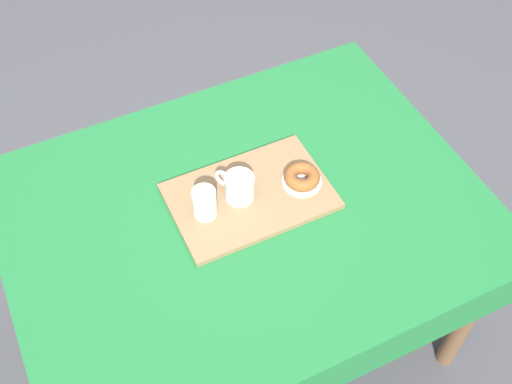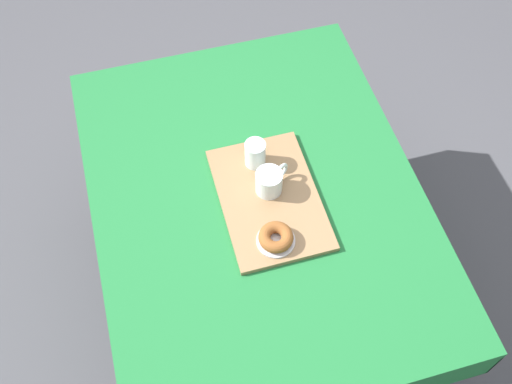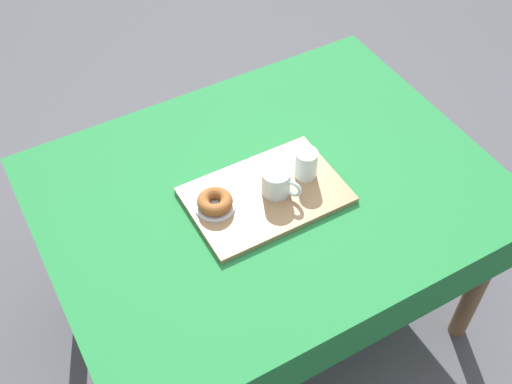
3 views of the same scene
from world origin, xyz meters
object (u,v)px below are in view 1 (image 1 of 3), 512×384
(serving_tray, at_px, (250,196))
(tea_mug_left, at_px, (240,187))
(sugar_donut_left, at_px, (302,177))
(water_glass_near, at_px, (205,204))
(donut_plate_left, at_px, (302,182))
(dining_table, at_px, (246,227))

(serving_tray, relative_size, tea_mug_left, 3.87)
(serving_tray, height_order, sugar_donut_left, sugar_donut_left)
(serving_tray, xyz_separation_m, water_glass_near, (0.14, 0.01, 0.05))
(serving_tray, bearing_deg, donut_plate_left, 170.66)
(dining_table, bearing_deg, serving_tray, -131.90)
(dining_table, relative_size, serving_tray, 2.96)
(dining_table, relative_size, sugar_donut_left, 12.92)
(tea_mug_left, distance_m, donut_plate_left, 0.19)
(water_glass_near, height_order, sugar_donut_left, water_glass_near)
(sugar_donut_left, bearing_deg, donut_plate_left, 0.00)
(tea_mug_left, height_order, sugar_donut_left, tea_mug_left)
(serving_tray, relative_size, donut_plate_left, 3.90)
(dining_table, xyz_separation_m, donut_plate_left, (-0.19, -0.01, 0.11))
(tea_mug_left, distance_m, sugar_donut_left, 0.19)
(dining_table, xyz_separation_m, sugar_donut_left, (-0.19, -0.01, 0.13))
(dining_table, bearing_deg, donut_plate_left, -177.82)
(tea_mug_left, bearing_deg, dining_table, 87.49)
(dining_table, distance_m, donut_plate_left, 0.21)
(water_glass_near, xyz_separation_m, donut_plate_left, (-0.30, 0.02, -0.04))
(water_glass_near, bearing_deg, donut_plate_left, 176.31)
(donut_plate_left, distance_m, sugar_donut_left, 0.02)
(water_glass_near, distance_m, sugar_donut_left, 0.30)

